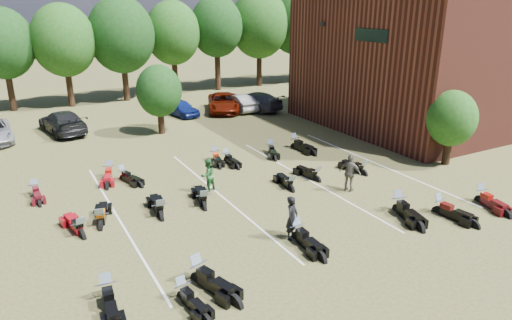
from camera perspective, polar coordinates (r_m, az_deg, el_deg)
ground at (r=21.42m, az=6.56°, el=-5.88°), size 160.00×160.00×0.00m
car_3 at (r=35.90m, az=-23.04°, el=4.40°), size 3.16×5.84×1.61m
car_4 at (r=38.71m, az=-9.38°, el=6.46°), size 2.41×4.18×1.34m
car_5 at (r=40.12m, az=-1.97°, el=7.22°), size 1.64×4.43×1.45m
car_6 at (r=39.83m, az=-4.12°, el=7.17°), size 4.52×6.12×1.55m
car_7 at (r=40.24m, az=-0.19°, el=7.37°), size 3.81×5.85×1.58m
person_black at (r=18.29m, az=4.52°, el=-7.21°), size 0.80×0.74×1.83m
person_green at (r=22.87m, az=-6.07°, el=-1.87°), size 0.99×0.87×1.70m
person_grey at (r=23.16m, az=11.67°, el=-1.59°), size 0.97×1.22×1.94m
motorcycle_0 at (r=15.97m, az=-18.00°, el=-16.31°), size 0.92×2.34×1.27m
motorcycle_1 at (r=16.19m, az=-7.18°, el=-14.87°), size 1.49×2.63×1.39m
motorcycle_2 at (r=15.45m, az=-9.12°, el=-16.83°), size 0.93×2.07×1.11m
motorcycle_3 at (r=18.61m, az=5.15°, el=-9.91°), size 0.84×2.38×1.31m
motorcycle_4 at (r=21.81m, az=17.26°, el=-6.19°), size 1.46×2.64×1.40m
motorcycle_5 at (r=22.29m, az=21.83°, el=-6.17°), size 0.97×2.38×1.29m
motorcycle_6 at (r=24.27m, az=26.18°, el=-4.73°), size 1.25×2.38×1.27m
motorcycle_7 at (r=20.03m, az=-20.91°, el=-8.98°), size 1.17×2.41×1.29m
motorcycle_8 at (r=20.52m, az=-18.77°, el=-8.01°), size 1.37×2.46×1.31m
motorcycle_9 at (r=20.66m, az=-11.77°, el=-7.16°), size 1.03×2.47×1.34m
motorcycle_10 at (r=21.30m, az=-6.48°, el=-6.01°), size 1.24×2.47×1.32m
motorcycle_11 at (r=23.13m, az=4.42°, el=-3.85°), size 0.93×2.21×1.20m
motorcycle_12 at (r=24.49m, az=7.56°, el=-2.62°), size 0.97×2.23×1.20m
motorcycle_13 at (r=25.81m, az=13.20°, el=-1.81°), size 0.94×2.27×1.23m
motorcycle_14 at (r=25.06m, az=-25.79°, el=-3.95°), size 0.71×2.03×1.12m
motorcycle_15 at (r=26.10m, az=-17.78°, el=-2.01°), size 1.34×2.41×1.28m
motorcycle_16 at (r=25.43m, az=-16.22°, el=-2.41°), size 1.31×2.17×1.15m
motorcycle_17 at (r=27.61m, az=-5.15°, el=0.02°), size 1.13×2.17×1.15m
motorcycle_18 at (r=27.26m, az=-3.71°, el=-0.20°), size 0.64×2.00×1.11m
motorcycle_19 at (r=29.79m, az=4.85°, el=1.48°), size 1.04×2.52×1.36m
motorcycle_20 at (r=28.83m, az=1.80°, el=0.93°), size 1.34×2.21×1.17m
brick_building at (r=41.74m, az=25.14°, el=12.39°), size 25.40×15.20×10.70m
tree_line at (r=45.97m, az=-16.34°, el=15.06°), size 56.00×6.00×9.79m
young_tree_near_building at (r=28.28m, az=23.27°, el=4.80°), size 2.80×2.80×4.16m
young_tree_midfield at (r=33.12m, az=-12.03°, el=8.44°), size 3.20×3.20×4.70m
parking_lines at (r=22.40m, az=-4.22°, el=-4.61°), size 20.10×14.00×0.01m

